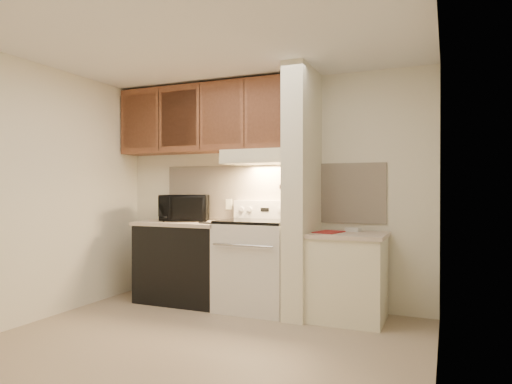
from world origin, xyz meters
The scene contains 50 objects.
floor centered at (0.00, 0.00, 0.00)m, with size 3.60×3.60×0.00m, color tan.
ceiling centered at (0.00, 0.00, 2.50)m, with size 3.60×3.60×0.00m, color white.
wall_back centered at (0.00, 1.50, 1.25)m, with size 3.60×0.02×2.50m, color white.
wall_left centered at (-1.80, 0.00, 1.25)m, with size 0.02×3.00×2.50m, color white.
wall_right centered at (1.80, 0.00, 1.25)m, with size 0.02×3.00×2.50m, color white.
backsplash centered at (0.00, 1.49, 1.24)m, with size 2.60×0.02×0.63m, color white.
range_body centered at (0.00, 1.16, 0.46)m, with size 0.76×0.65×0.92m, color silver.
oven_window centered at (0.00, 0.84, 0.50)m, with size 0.50×0.01×0.30m, color black.
oven_handle centered at (0.00, 0.80, 0.72)m, with size 0.02×0.02×0.65m, color silver.
cooktop centered at (0.00, 1.16, 0.94)m, with size 0.74×0.64×0.03m, color black.
range_backguard centered at (0.00, 1.44, 1.05)m, with size 0.76×0.08×0.20m, color silver.
range_display centered at (0.00, 1.40, 1.05)m, with size 0.10×0.01×0.04m, color black.
range_knob_left_outer centered at (-0.28, 1.40, 1.05)m, with size 0.05×0.05×0.02m, color silver.
range_knob_left_inner centered at (-0.18, 1.40, 1.05)m, with size 0.05×0.05×0.02m, color silver.
range_knob_right_inner centered at (0.18, 1.40, 1.05)m, with size 0.05×0.05×0.02m, color silver.
range_knob_right_outer centered at (0.28, 1.40, 1.05)m, with size 0.05×0.05×0.02m, color silver.
dishwasher_front centered at (-0.88, 1.17, 0.43)m, with size 1.00×0.63×0.87m, color black.
left_countertop centered at (-0.88, 1.17, 0.89)m, with size 1.04×0.67×0.04m, color beige.
spoon_rest centered at (-0.48, 0.97, 0.92)m, with size 0.21×0.07×0.01m, color black.
teal_jar centered at (-1.23, 1.39, 0.96)m, with size 0.09×0.09×0.10m, color #2D6966.
outlet centered at (-0.48, 1.48, 1.10)m, with size 0.08×0.01×0.12m, color #EEE9C6.
microwave centered at (-0.93, 1.23, 1.06)m, with size 0.54×0.37×0.30m, color black.
partition_pillar centered at (0.51, 1.15, 1.25)m, with size 0.22×0.70×2.50m, color #F1EACC.
pillar_trim centered at (0.39, 1.15, 1.30)m, with size 0.01×0.70×0.04m, color brown.
knife_strip centered at (0.39, 1.10, 1.32)m, with size 0.02×0.42×0.04m, color black.
knife_blade_a centered at (0.38, 0.93, 1.22)m, with size 0.01×0.04×0.16m, color silver.
knife_handle_a centered at (0.38, 0.94, 1.37)m, with size 0.02×0.02×0.10m, color black.
knife_blade_b centered at (0.38, 1.02, 1.21)m, with size 0.01×0.04×0.18m, color silver.
knife_handle_b centered at (0.38, 1.02, 1.37)m, with size 0.02×0.02×0.10m, color black.
knife_blade_c centered at (0.38, 1.10, 1.20)m, with size 0.01×0.04×0.20m, color silver.
knife_handle_c centered at (0.38, 1.09, 1.37)m, with size 0.02×0.02×0.10m, color black.
knife_blade_d centered at (0.38, 1.18, 1.22)m, with size 0.01×0.04×0.16m, color silver.
knife_handle_d centered at (0.38, 1.19, 1.37)m, with size 0.02×0.02×0.10m, color black.
knife_blade_e centered at (0.38, 1.25, 1.21)m, with size 0.01×0.04×0.18m, color silver.
knife_handle_e centered at (0.38, 1.25, 1.37)m, with size 0.02×0.02×0.10m, color black.
oven_mitt centered at (0.38, 1.32, 1.20)m, with size 0.03×0.11×0.26m, color slate.
right_cab_base centered at (0.97, 1.15, 0.40)m, with size 0.70×0.60×0.81m, color #EEE9C6.
right_countertop centered at (0.97, 1.15, 0.83)m, with size 0.74×0.64×0.04m, color beige.
red_folder centered at (0.79, 1.12, 0.86)m, with size 0.22×0.30×0.01m, color maroon.
white_box centered at (0.99, 1.33, 0.87)m, with size 0.14×0.09×0.04m, color white.
range_hood centered at (0.00, 1.28, 1.62)m, with size 0.78×0.44×0.15m, color #EEE9C6.
hood_lip centered at (0.00, 1.07, 1.58)m, with size 0.78×0.04×0.06m, color #EEE9C6.
upper_cabinets centered at (-0.69, 1.32, 2.08)m, with size 2.18×0.33×0.77m, color brown.
cab_door_a centered at (-1.51, 1.17, 2.08)m, with size 0.46×0.01×0.63m, color brown.
cab_gap_a centered at (-1.23, 1.16, 2.08)m, with size 0.01×0.01×0.73m, color black.
cab_door_b centered at (-0.96, 1.17, 2.08)m, with size 0.46×0.01×0.63m, color brown.
cab_gap_b centered at (-0.69, 1.16, 2.08)m, with size 0.01×0.01×0.73m, color black.
cab_door_c centered at (-0.42, 1.17, 2.08)m, with size 0.46×0.01×0.63m, color brown.
cab_gap_c centered at (-0.14, 1.16, 2.08)m, with size 0.01×0.01×0.73m, color black.
cab_door_d centered at (0.13, 1.17, 2.08)m, with size 0.46×0.01×0.63m, color brown.
Camera 1 is at (1.87, -3.29, 1.28)m, focal length 32.00 mm.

